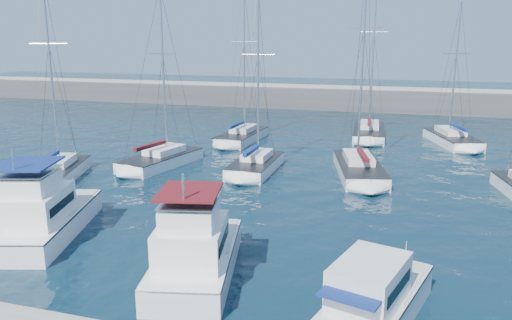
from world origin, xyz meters
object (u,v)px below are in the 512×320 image
(motor_yacht_stbd_outer, at_px, (373,302))
(sailboat_mid_a, at_px, (57,171))
(sailboat_mid_d, at_px, (359,168))
(motor_yacht_stbd_inner, at_px, (195,254))
(motor_yacht_port_outer, at_px, (11,221))
(sailboat_mid_b, at_px, (161,160))
(sailboat_back_a, at_px, (242,136))
(sailboat_mid_c, at_px, (256,165))
(sailboat_back_c, at_px, (452,139))
(motor_yacht_port_inner, at_px, (39,217))
(sailboat_back_b, at_px, (369,132))

(motor_yacht_stbd_outer, distance_m, sailboat_mid_a, 27.83)
(sailboat_mid_d, bearing_deg, motor_yacht_stbd_inner, -118.46)
(motor_yacht_port_outer, bearing_deg, sailboat_mid_d, 48.01)
(motor_yacht_port_outer, bearing_deg, sailboat_mid_a, 117.09)
(sailboat_mid_a, distance_m, sailboat_mid_b, 8.16)
(motor_yacht_port_outer, height_order, sailboat_back_a, sailboat_back_a)
(motor_yacht_stbd_inner, bearing_deg, sailboat_mid_c, 85.68)
(sailboat_back_a, bearing_deg, sailboat_back_c, 15.83)
(motor_yacht_stbd_outer, distance_m, sailboat_back_c, 36.08)
(sailboat_mid_a, bearing_deg, motor_yacht_stbd_inner, -54.56)
(motor_yacht_stbd_inner, xyz_separation_m, sailboat_mid_b, (-10.76, 17.70, -0.61))
(sailboat_mid_a, height_order, sailboat_mid_d, sailboat_mid_d)
(sailboat_mid_b, distance_m, sailboat_back_a, 12.03)
(motor_yacht_stbd_outer, bearing_deg, motor_yacht_port_inner, -175.82)
(motor_yacht_port_inner, bearing_deg, sailboat_mid_d, 33.11)
(sailboat_mid_a, bearing_deg, sailboat_mid_b, 26.12)
(motor_yacht_stbd_inner, distance_m, sailboat_back_a, 30.25)
(motor_yacht_port_outer, height_order, sailboat_mid_b, sailboat_mid_b)
(motor_yacht_port_outer, height_order, motor_yacht_stbd_outer, same)
(motor_yacht_port_inner, height_order, motor_yacht_stbd_inner, same)
(motor_yacht_stbd_inner, relative_size, sailboat_mid_d, 0.46)
(sailboat_mid_c, xyz_separation_m, sailboat_back_b, (7.53, 17.27, 0.01))
(motor_yacht_stbd_outer, height_order, sailboat_mid_c, sailboat_mid_c)
(sailboat_mid_d, height_order, sailboat_back_c, sailboat_mid_d)
(motor_yacht_stbd_inner, height_order, sailboat_mid_a, sailboat_mid_a)
(sailboat_mid_b, xyz_separation_m, sailboat_mid_c, (8.05, 0.48, 0.01))
(motor_yacht_port_inner, relative_size, sailboat_back_c, 0.65)
(sailboat_back_b, bearing_deg, motor_yacht_stbd_inner, -101.48)
(motor_yacht_port_inner, xyz_separation_m, sailboat_mid_b, (-0.95, 15.76, -0.61))
(sailboat_mid_a, height_order, sailboat_back_c, sailboat_mid_a)
(sailboat_mid_c, bearing_deg, motor_yacht_stbd_inner, -81.87)
(motor_yacht_stbd_outer, xyz_separation_m, sailboat_back_b, (-2.94, 37.05, -0.40))
(sailboat_mid_b, distance_m, sailboat_back_b, 23.61)
(motor_yacht_port_inner, xyz_separation_m, sailboat_mid_c, (7.10, 16.24, -0.60))
(sailboat_mid_a, xyz_separation_m, sailboat_back_b, (21.36, 23.50, -0.00))
(sailboat_mid_c, bearing_deg, sailboat_mid_a, -156.09)
(motor_yacht_port_inner, distance_m, sailboat_mid_b, 15.80)
(motor_yacht_stbd_inner, bearing_deg, motor_yacht_port_outer, 160.15)
(sailboat_mid_d, relative_size, sailboat_back_b, 1.01)
(motor_yacht_port_outer, relative_size, motor_yacht_port_inner, 0.69)
(sailboat_mid_b, bearing_deg, sailboat_back_c, 46.45)
(motor_yacht_port_outer, distance_m, sailboat_back_c, 40.70)
(motor_yacht_stbd_inner, height_order, sailboat_back_a, sailboat_back_a)
(sailboat_back_c, bearing_deg, sailboat_mid_b, -163.13)
(motor_yacht_port_inner, xyz_separation_m, motor_yacht_stbd_inner, (9.81, -1.94, 0.00))
(motor_yacht_stbd_inner, distance_m, sailboat_mid_c, 18.39)
(motor_yacht_stbd_inner, xyz_separation_m, sailboat_mid_a, (-16.55, 11.94, -0.59))
(sailboat_mid_b, bearing_deg, motor_yacht_stbd_outer, -34.21)
(sailboat_back_c, bearing_deg, motor_yacht_stbd_inner, -128.61)
(motor_yacht_port_outer, height_order, sailboat_mid_a, sailboat_mid_a)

